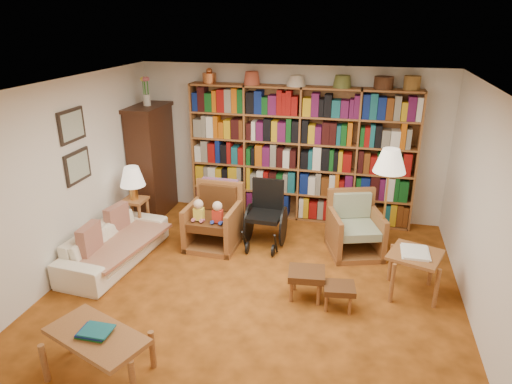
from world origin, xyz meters
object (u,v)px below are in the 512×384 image
(coffee_table, at_px, (97,339))
(wheelchair, at_px, (266,216))
(side_table_lamp, at_px, (136,210))
(sofa, at_px, (115,245))
(floor_lamp, at_px, (390,165))
(armchair_leather, at_px, (215,219))
(armchair_sage, at_px, (356,229))
(footstool_b, at_px, (339,290))
(footstool_a, at_px, (307,276))
(side_table_papers, at_px, (415,259))

(coffee_table, bearing_deg, wheelchair, 72.28)
(wheelchair, bearing_deg, side_table_lamp, -174.38)
(sofa, height_order, side_table_lamp, side_table_lamp)
(wheelchair, height_order, coffee_table, wheelchair)
(floor_lamp, relative_size, coffee_table, 1.47)
(sofa, relative_size, armchair_leather, 1.91)
(armchair_sage, height_order, wheelchair, wheelchair)
(coffee_table, bearing_deg, armchair_leather, 85.38)
(armchair_sage, height_order, floor_lamp, floor_lamp)
(footstool_b, height_order, coffee_table, coffee_table)
(sofa, xyz_separation_m, footstool_a, (2.69, -0.26, 0.04))
(side_table_lamp, bearing_deg, sofa, -83.26)
(footstool_a, bearing_deg, side_table_papers, 17.20)
(footstool_a, bearing_deg, coffee_table, -135.44)
(side_table_lamp, height_order, side_table_papers, side_table_lamp)
(sofa, height_order, side_table_papers, side_table_papers)
(floor_lamp, relative_size, footstool_b, 4.06)
(sofa, xyz_separation_m, floor_lamp, (3.59, 0.91, 1.13))
(floor_lamp, height_order, side_table_papers, floor_lamp)
(armchair_leather, bearing_deg, wheelchair, 13.38)
(footstool_b, bearing_deg, floor_lamp, 69.16)
(armchair_leather, relative_size, wheelchair, 0.96)
(side_table_lamp, xyz_separation_m, footstool_a, (2.79, -1.10, -0.12))
(side_table_papers, xyz_separation_m, coffee_table, (-2.99, -2.10, -0.08))
(armchair_leather, xyz_separation_m, floor_lamp, (2.41, 0.04, 1.01))
(side_table_lamp, xyz_separation_m, armchair_sage, (3.32, 0.27, -0.08))
(footstool_a, xyz_separation_m, footstool_b, (0.40, -0.13, -0.05))
(wheelchair, height_order, footstool_b, wheelchair)
(armchair_leather, distance_m, coffee_table, 2.85)
(coffee_table, bearing_deg, floor_lamp, 47.60)
(side_table_lamp, bearing_deg, armchair_sage, 4.58)
(side_table_papers, height_order, footstool_b, side_table_papers)
(side_table_papers, bearing_deg, armchair_sage, 126.09)
(floor_lamp, bearing_deg, footstool_b, -110.84)
(wheelchair, bearing_deg, footstool_b, -50.57)
(armchair_sage, xyz_separation_m, wheelchair, (-1.31, -0.07, 0.11))
(floor_lamp, xyz_separation_m, footstool_a, (-0.89, -1.17, -1.09))
(sofa, bearing_deg, armchair_leather, -48.77)
(armchair_leather, distance_m, floor_lamp, 2.61)
(wheelchair, bearing_deg, armchair_leather, -166.62)
(floor_lamp, bearing_deg, wheelchair, 175.50)
(coffee_table, bearing_deg, side_table_lamp, 110.39)
(footstool_b, bearing_deg, wheelchair, 129.43)
(wheelchair, xyz_separation_m, footstool_b, (1.18, -1.43, -0.19))
(footstool_a, bearing_deg, wheelchair, 120.91)
(armchair_leather, height_order, footstool_b, armchair_leather)
(armchair_leather, bearing_deg, footstool_b, -33.32)
(side_table_papers, bearing_deg, footstool_a, -162.80)
(armchair_sage, bearing_deg, floor_lamp, -28.96)
(side_table_lamp, distance_m, armchair_leather, 1.28)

